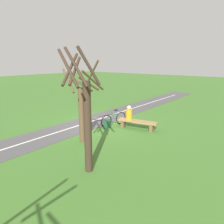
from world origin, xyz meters
TOP-DOWN VIEW (x-y plane):
  - ground_plane at (0.00, 0.00)m, footprint 80.00×80.00m
  - paved_path at (0.82, 4.00)m, footprint 2.92×36.04m
  - path_centre_line at (0.82, 4.00)m, footprint 0.89×31.99m
  - bench at (-1.97, -0.60)m, footprint 2.03×0.81m
  - person_seated at (-1.54, -0.51)m, footprint 0.36×0.36m
  - bicycle at (-0.71, -0.33)m, footprint 0.42×1.62m
  - backpack at (-0.65, 0.20)m, footprint 0.29×0.35m
  - tree_by_path at (-2.83, 3.83)m, footprint 1.14×1.01m
  - tree_far_left at (-1.05, 2.22)m, footprint 1.42×1.41m

SIDE VIEW (x-z plane):
  - ground_plane at x=0.00m, z-range 0.00..0.00m
  - paved_path at x=0.82m, z-range 0.00..0.02m
  - path_centre_line at x=0.82m, z-range 0.02..0.02m
  - backpack at x=-0.65m, z-range 0.00..0.39m
  - bench at x=-1.97m, z-range 0.09..0.54m
  - bicycle at x=-0.71m, z-range -0.07..0.78m
  - person_seated at x=-1.54m, z-range 0.40..1.13m
  - tree_far_left at x=-1.05m, z-range -0.17..3.23m
  - tree_by_path at x=-2.83m, z-range -0.09..3.63m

